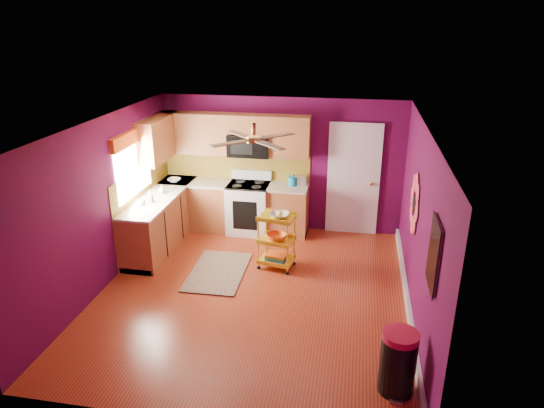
# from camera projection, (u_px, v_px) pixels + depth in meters

# --- Properties ---
(ground) EXTENTS (5.00, 5.00, 0.00)m
(ground) POSITION_uv_depth(u_px,v_px,m) (253.00, 293.00, 7.18)
(ground) COLOR maroon
(ground) RESTS_ON ground
(room_envelope) EXTENTS (4.54, 5.04, 2.52)m
(room_envelope) POSITION_uv_depth(u_px,v_px,m) (254.00, 190.00, 6.58)
(room_envelope) COLOR #53093B
(room_envelope) RESTS_ON ground
(lower_cabinets) EXTENTS (2.81, 2.31, 0.94)m
(lower_cabinets) POSITION_uv_depth(u_px,v_px,m) (202.00, 214.00, 8.91)
(lower_cabinets) COLOR brown
(lower_cabinets) RESTS_ON ground
(electric_range) EXTENTS (0.76, 0.66, 1.13)m
(electric_range) POSITION_uv_depth(u_px,v_px,m) (249.00, 207.00, 9.09)
(electric_range) COLOR white
(electric_range) RESTS_ON ground
(upper_cabinetry) EXTENTS (2.80, 2.30, 1.26)m
(upper_cabinetry) POSITION_uv_depth(u_px,v_px,m) (210.00, 137.00, 8.72)
(upper_cabinetry) COLOR brown
(upper_cabinetry) RESTS_ON ground
(left_window) EXTENTS (0.08, 1.35, 1.08)m
(left_window) POSITION_uv_depth(u_px,v_px,m) (132.00, 154.00, 7.88)
(left_window) COLOR white
(left_window) RESTS_ON ground
(panel_door) EXTENTS (0.95, 0.11, 2.15)m
(panel_door) POSITION_uv_depth(u_px,v_px,m) (353.00, 181.00, 8.85)
(panel_door) COLOR white
(panel_door) RESTS_ON ground
(right_wall_art) EXTENTS (0.04, 2.74, 1.04)m
(right_wall_art) POSITION_uv_depth(u_px,v_px,m) (422.00, 223.00, 5.98)
(right_wall_art) COLOR black
(right_wall_art) RESTS_ON ground
(ceiling_fan) EXTENTS (1.01, 1.01, 0.26)m
(ceiling_fan) POSITION_uv_depth(u_px,v_px,m) (254.00, 139.00, 6.53)
(ceiling_fan) COLOR #BF8C3F
(ceiling_fan) RESTS_ON ground
(shag_rug) EXTENTS (0.87, 1.39, 0.02)m
(shag_rug) POSITION_uv_depth(u_px,v_px,m) (218.00, 272.00, 7.76)
(shag_rug) COLOR black
(shag_rug) RESTS_ON ground
(rolling_cart) EXTENTS (0.61, 0.49, 1.00)m
(rolling_cart) POSITION_uv_depth(u_px,v_px,m) (277.00, 239.00, 7.74)
(rolling_cart) COLOR gold
(rolling_cart) RESTS_ON ground
(trash_can) EXTENTS (0.40, 0.43, 0.74)m
(trash_can) POSITION_uv_depth(u_px,v_px,m) (398.00, 362.00, 5.19)
(trash_can) COLOR black
(trash_can) RESTS_ON ground
(teal_kettle) EXTENTS (0.18, 0.18, 0.21)m
(teal_kettle) POSITION_uv_depth(u_px,v_px,m) (293.00, 181.00, 8.85)
(teal_kettle) COLOR teal
(teal_kettle) RESTS_ON lower_cabinets
(toaster) EXTENTS (0.22, 0.15, 0.18)m
(toaster) POSITION_uv_depth(u_px,v_px,m) (301.00, 180.00, 8.87)
(toaster) COLOR beige
(toaster) RESTS_ON lower_cabinets
(soap_bottle_a) EXTENTS (0.09, 0.09, 0.20)m
(soap_bottle_a) POSITION_uv_depth(u_px,v_px,m) (150.00, 196.00, 8.04)
(soap_bottle_a) COLOR #EA3F72
(soap_bottle_a) RESTS_ON lower_cabinets
(soap_bottle_b) EXTENTS (0.12, 0.12, 0.15)m
(soap_bottle_b) POSITION_uv_depth(u_px,v_px,m) (162.00, 189.00, 8.44)
(soap_bottle_b) COLOR white
(soap_bottle_b) RESTS_ON lower_cabinets
(counter_dish) EXTENTS (0.24, 0.24, 0.06)m
(counter_dish) POSITION_uv_depth(u_px,v_px,m) (174.00, 180.00, 9.06)
(counter_dish) COLOR white
(counter_dish) RESTS_ON lower_cabinets
(counter_cup) EXTENTS (0.14, 0.14, 0.11)m
(counter_cup) POSITION_uv_depth(u_px,v_px,m) (142.00, 202.00, 7.93)
(counter_cup) COLOR white
(counter_cup) RESTS_ON lower_cabinets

